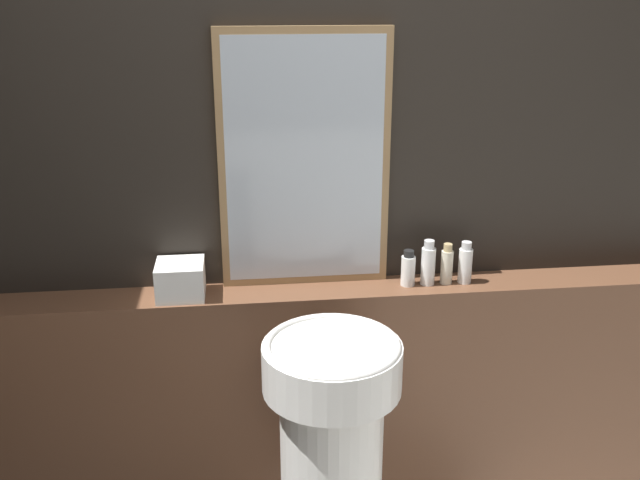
{
  "coord_description": "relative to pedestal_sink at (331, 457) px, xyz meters",
  "views": [
    {
      "loc": [
        -0.29,
        -0.87,
        1.91
      ],
      "look_at": [
        -0.03,
        1.3,
        1.13
      ],
      "focal_mm": 40.0,
      "sensor_mm": 36.0,
      "label": 1
    }
  ],
  "objects": [
    {
      "name": "lotion_bottle",
      "position": [
        0.46,
        0.4,
        0.47
      ],
      "size": [
        0.04,
        0.04,
        0.15
      ],
      "color": "beige",
      "rests_on": "vanity_counter"
    },
    {
      "name": "towel_stack",
      "position": [
        -0.46,
        0.4,
        0.46
      ],
      "size": [
        0.16,
        0.16,
        0.12
      ],
      "color": "white",
      "rests_on": "vanity_counter"
    },
    {
      "name": "shampoo_bottle",
      "position": [
        0.32,
        0.4,
        0.47
      ],
      "size": [
        0.05,
        0.05,
        0.13
      ],
      "color": "white",
      "rests_on": "vanity_counter"
    },
    {
      "name": "pedestal_sink",
      "position": [
        0.0,
        0.0,
        0.0
      ],
      "size": [
        0.42,
        0.42,
        0.91
      ],
      "color": "white",
      "rests_on": "ground_plane"
    },
    {
      "name": "vanity_counter",
      "position": [
        0.03,
        0.4,
        -0.05
      ],
      "size": [
        2.85,
        0.18,
        0.91
      ],
      "color": "brown",
      "rests_on": "ground_plane"
    },
    {
      "name": "wall_back",
      "position": [
        0.03,
        0.52,
        0.74
      ],
      "size": [
        8.0,
        0.06,
        2.5
      ],
      "color": "black",
      "rests_on": "ground_plane"
    },
    {
      "name": "body_wash_bottle",
      "position": [
        0.53,
        0.4,
        0.48
      ],
      "size": [
        0.05,
        0.05,
        0.15
      ],
      "color": "white",
      "rests_on": "vanity_counter"
    },
    {
      "name": "mirror",
      "position": [
        -0.03,
        0.47,
        0.84
      ],
      "size": [
        0.58,
        0.03,
        0.88
      ],
      "color": "#937047",
      "rests_on": "vanity_counter"
    },
    {
      "name": "conditioner_bottle",
      "position": [
        0.39,
        0.4,
        0.48
      ],
      "size": [
        0.05,
        0.05,
        0.16
      ],
      "color": "white",
      "rests_on": "vanity_counter"
    }
  ]
}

